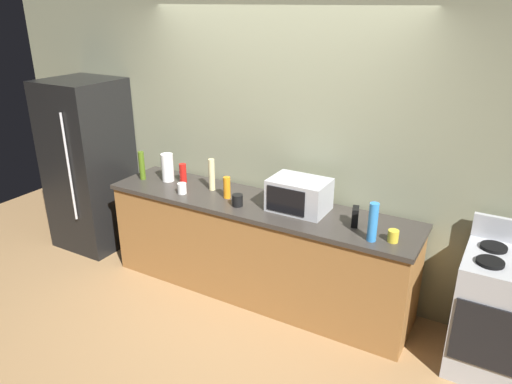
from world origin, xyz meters
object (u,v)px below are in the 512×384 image
(microwave, at_px, (299,195))
(cordless_phone, at_px, (355,217))
(bottle_dish_soap, at_px, (227,188))
(bottle_spray_cleaner, at_px, (373,222))
(refrigerator, at_px, (89,165))
(mug_yellow, at_px, (393,236))
(bottle_hand_soap, at_px, (212,175))
(bottle_hot_sauce, at_px, (183,173))
(stove_range, at_px, (500,315))
(mug_white, at_px, (182,188))
(paper_towel_roll, at_px, (167,167))
(bottle_olive_oil, at_px, (142,166))
(mug_black, at_px, (237,200))

(microwave, distance_m, cordless_phone, 0.51)
(bottle_dish_soap, bearing_deg, bottle_spray_cleaner, -6.58)
(cordless_phone, bearing_deg, refrigerator, 163.64)
(mug_yellow, bearing_deg, bottle_hand_soap, 173.61)
(bottle_dish_soap, height_order, bottle_hot_sauce, bottle_dish_soap)
(stove_range, distance_m, microwave, 1.72)
(bottle_hot_sauce, height_order, mug_white, bottle_hot_sauce)
(paper_towel_roll, bearing_deg, mug_yellow, -4.57)
(cordless_phone, distance_m, bottle_spray_cleaner, 0.27)
(microwave, relative_size, paper_towel_roll, 1.78)
(cordless_phone, bearing_deg, bottle_spray_cleaner, -60.17)
(microwave, height_order, bottle_spray_cleaner, bottle_spray_cleaner)
(microwave, height_order, paper_towel_roll, same)
(bottle_spray_cleaner, bearing_deg, mug_white, 178.71)
(mug_yellow, bearing_deg, refrigerator, 177.75)
(bottle_dish_soap, relative_size, mug_yellow, 2.15)
(refrigerator, bearing_deg, bottle_hot_sauce, 4.22)
(bottle_olive_oil, bearing_deg, refrigerator, 177.06)
(stove_range, relative_size, mug_white, 11.10)
(paper_towel_roll, xyz_separation_m, bottle_spray_cleaner, (2.09, -0.24, 0.01))
(paper_towel_roll, bearing_deg, bottle_spray_cleaner, -6.48)
(refrigerator, height_order, mug_black, refrigerator)
(refrigerator, height_order, paper_towel_roll, refrigerator)
(bottle_hand_soap, bearing_deg, bottle_hot_sauce, 176.26)
(bottle_dish_soap, xyz_separation_m, bottle_olive_oil, (-0.98, -0.01, 0.04))
(stove_range, distance_m, bottle_dish_soap, 2.34)
(refrigerator, distance_m, cordless_phone, 2.94)
(cordless_phone, xyz_separation_m, bottle_hand_soap, (-1.40, 0.07, 0.07))
(paper_towel_roll, xyz_separation_m, bottle_hot_sauce, (0.16, 0.04, -0.04))
(refrigerator, xyz_separation_m, cordless_phone, (2.94, -0.00, 0.07))
(stove_range, distance_m, paper_towel_roll, 3.07)
(microwave, bearing_deg, bottle_olive_oil, -176.90)
(microwave, bearing_deg, mug_white, -169.67)
(paper_towel_roll, relative_size, bottle_hand_soap, 0.91)
(bottle_dish_soap, distance_m, mug_white, 0.43)
(stove_range, relative_size, bottle_dish_soap, 5.54)
(stove_range, bearing_deg, paper_towel_roll, 179.04)
(bottle_olive_oil, height_order, mug_yellow, bottle_olive_oil)
(stove_range, height_order, bottle_hot_sauce, bottle_hot_sauce)
(bottle_spray_cleaner, xyz_separation_m, mug_black, (-1.18, 0.05, -0.10))
(stove_range, distance_m, bottle_olive_oil, 3.31)
(bottle_spray_cleaner, xyz_separation_m, mug_white, (-1.77, 0.04, -0.10))
(bottle_hot_sauce, relative_size, mug_black, 1.81)
(bottle_spray_cleaner, bearing_deg, bottle_hand_soap, 170.95)
(microwave, height_order, mug_yellow, microwave)
(bottle_olive_oil, distance_m, mug_black, 1.16)
(bottle_dish_soap, relative_size, bottle_olive_oil, 0.69)
(bottle_hand_soap, height_order, mug_black, bottle_hand_soap)
(bottle_spray_cleaner, distance_m, mug_yellow, 0.18)
(mug_yellow, bearing_deg, mug_black, -179.61)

